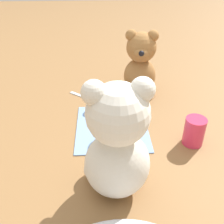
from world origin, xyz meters
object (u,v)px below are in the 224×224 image
object	(u,v)px
cupcake_near_tan_bear	(122,106)
teaspoon	(85,97)
saucer_plate	(122,114)
teddy_bear_cream	(117,144)
juice_glass	(194,131)
teddy_bear_tan	(140,64)
cupcake_near_cream_bear	(106,131)

from	to	relation	value
cupcake_near_tan_bear	teaspoon	world-z (taller)	cupcake_near_tan_bear
saucer_plate	cupcake_near_tan_bear	xyz separation A→B (m)	(0.00, 0.00, 0.03)
teddy_bear_cream	juice_glass	size ratio (longest dim) A/B	3.47
teddy_bear_cream	teaspoon	world-z (taller)	teddy_bear_cream
teddy_bear_tan	cupcake_near_tan_bear	xyz separation A→B (m)	(0.07, 0.15, -0.07)
cupcake_near_cream_bear	saucer_plate	bearing A→B (deg)	-113.39
teddy_bear_tan	juice_glass	bearing A→B (deg)	-62.11
teaspoon	juice_glass	bearing A→B (deg)	-3.65
teddy_bear_tan	teaspoon	size ratio (longest dim) A/B	1.70
cupcake_near_cream_bear	saucer_plate	world-z (taller)	cupcake_near_cream_bear
teddy_bear_tan	teaspoon	world-z (taller)	teddy_bear_tan
cupcake_near_cream_bear	teaspoon	bearing A→B (deg)	-74.29
cupcake_near_cream_bear	cupcake_near_tan_bear	size ratio (longest dim) A/B	0.95
saucer_plate	teaspoon	size ratio (longest dim) A/B	0.61
teddy_bear_cream	juice_glass	distance (m)	0.27
cupcake_near_cream_bear	juice_glass	xyz separation A→B (m)	(-0.23, 0.02, 0.01)
teddy_bear_cream	teaspoon	size ratio (longest dim) A/B	2.04
teddy_bear_tan	juice_glass	size ratio (longest dim) A/B	2.89
teddy_bear_tan	cupcake_near_cream_bear	world-z (taller)	teddy_bear_tan
cupcake_near_cream_bear	juice_glass	size ratio (longest dim) A/B	0.86
teddy_bear_cream	cupcake_near_tan_bear	size ratio (longest dim) A/B	3.84
saucer_plate	juice_glass	distance (m)	0.23
saucer_plate	teaspoon	distance (m)	0.17
teddy_bear_cream	teaspoon	bearing A→B (deg)	-83.13
teddy_bear_cream	teaspoon	distance (m)	0.44
saucer_plate	juice_glass	bearing A→B (deg)	142.31
teddy_bear_tan	saucer_plate	bearing A→B (deg)	-108.13
saucer_plate	cupcake_near_cream_bear	bearing A→B (deg)	66.61
saucer_plate	teaspoon	bearing A→B (deg)	-45.27
teddy_bear_cream	cupcake_near_tan_bear	xyz separation A→B (m)	(-0.03, -0.29, -0.09)
cupcake_near_cream_bear	teaspoon	world-z (taller)	cupcake_near_cream_bear
saucer_plate	cupcake_near_tan_bear	size ratio (longest dim) A/B	1.14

